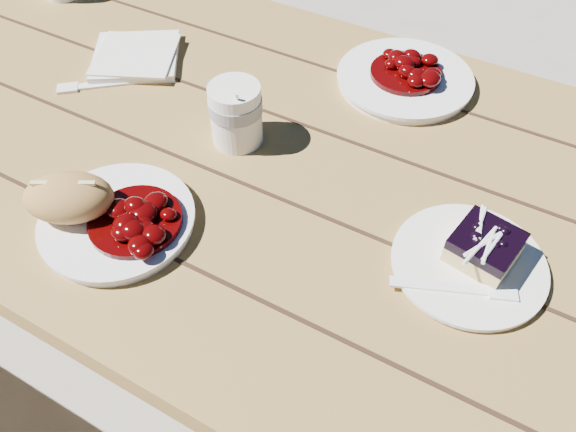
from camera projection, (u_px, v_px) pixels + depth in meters
The scene contains 13 objects.
ground at pixel (210, 332), 1.50m from camera, with size 60.00×60.00×0.00m, color #9B968C.
picnic_table at pixel (177, 178), 1.06m from camera, with size 2.00×1.55×0.75m.
main_plate at pixel (118, 222), 0.77m from camera, with size 0.21×0.21×0.02m, color white.
goulash_stew at pixel (133, 213), 0.74m from camera, with size 0.13×0.13×0.04m, color #3D0202, non-canonical shape.
bread_roll at pixel (69, 197), 0.74m from camera, with size 0.12×0.08×0.06m, color #B28344.
dessert_plate at pixel (468, 264), 0.72m from camera, with size 0.19×0.19×0.01m, color white.
blueberry_cake at pixel (485, 247), 0.71m from camera, with size 0.09×0.09×0.05m.
fork_dessert at pixel (441, 286), 0.69m from camera, with size 0.03×0.16×0.01m, color white, non-canonical shape.
coffee_cup at pixel (236, 114), 0.85m from camera, with size 0.08×0.08×0.10m, color white.
napkin_stack at pixel (136, 57), 1.03m from camera, with size 0.15×0.15×0.01m, color white.
fork_table at pixel (112, 83), 0.98m from camera, with size 0.03×0.16×0.01m, color white, non-canonical shape.
second_plate at pixel (404, 79), 0.98m from camera, with size 0.23×0.23×0.02m, color white.
second_stew at pixel (407, 65), 0.96m from camera, with size 0.12×0.12×0.04m, color #3D0202, non-canonical shape.
Camera 1 is at (0.55, -0.55, 1.34)m, focal length 35.00 mm.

